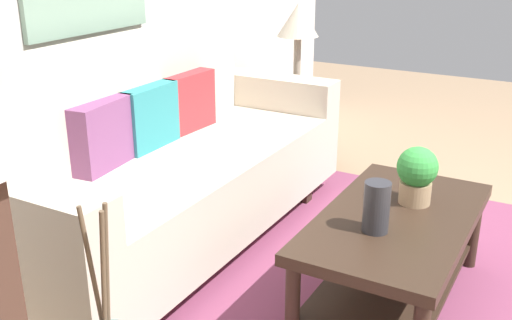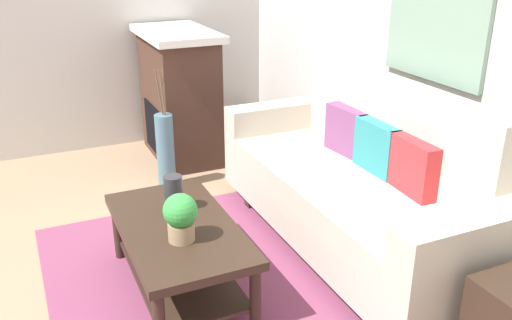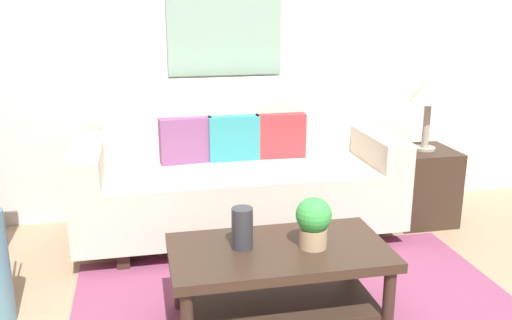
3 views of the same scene
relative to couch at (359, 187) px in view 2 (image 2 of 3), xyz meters
The scene contains 16 objects.
wall_back 1.07m from the couch, 74.75° to the left, with size 5.45×0.10×2.70m, color silver.
wall_left 2.98m from the couch, 157.99° to the right, with size 0.10×5.10×2.70m, color silver.
area_rug 1.20m from the couch, 82.50° to the right, with size 2.43×1.61×0.01m, color #843D5B.
couch is the anchor object (origin of this frame).
throw_pillow_plum 0.44m from the couch, 159.70° to the left, with size 0.36×0.12×0.32m, color #7A4270.
throw_pillow_teal 0.28m from the couch, 90.00° to the left, with size 0.36×0.12×0.32m, color teal.
throw_pillow_crimson 0.44m from the couch, 20.30° to the left, with size 0.36×0.12×0.32m, color red.
coffee_table 1.20m from the couch, 89.91° to the right, with size 1.10×0.60×0.43m.
tabletop_vase 1.17m from the couch, 98.79° to the right, with size 0.11×0.11×0.21m, color #2D2D33.
potted_plant_tabletop 1.24m from the couch, 82.10° to the right, with size 0.18×0.18×0.26m.
fireplace 2.11m from the couch, 164.75° to the right, with size 1.02×0.58×1.16m.
floor_vase 1.66m from the couch, 148.35° to the right, with size 0.14×0.14×0.62m, color slate.
floor_vase_branch_a 1.68m from the couch, 147.98° to the right, with size 0.01×0.01×0.36m, color brown.
floor_vase_branch_b 1.70m from the couch, 149.04° to the right, with size 0.01×0.01×0.36m, color brown.
floor_vase_branch_c 1.71m from the couch, 148.02° to the right, with size 0.01×0.01×0.36m, color brown.
framed_painting 1.15m from the couch, 90.00° to the left, with size 0.84×0.03×0.80m, color gray.
Camera 2 is at (2.47, -0.29, 1.91)m, focal length 38.68 mm.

